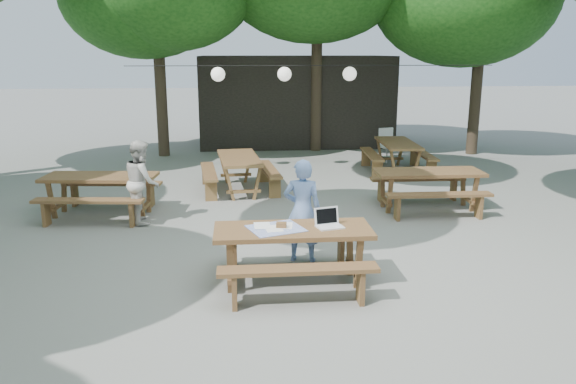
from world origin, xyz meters
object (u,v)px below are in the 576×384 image
Objects in this scene: woman at (302,211)px; main_picnic_table at (293,255)px; plastic_chair at (389,152)px; picnic_table_nw at (101,195)px; second_person at (142,181)px.

main_picnic_table is at bearing 88.63° from woman.
plastic_chair is (3.43, 8.09, -0.13)m from main_picnic_table.
woman is (0.22, 0.82, 0.35)m from main_picnic_table.
woman reaches higher than plastic_chair.
plastic_chair reaches higher than picnic_table_nw.
main_picnic_table is 0.97× the size of picnic_table_nw.
main_picnic_table is at bearing -41.16° from picnic_table_nw.
second_person is (-2.58, 2.14, -0.01)m from woman.
woman is at bearing -31.53° from picnic_table_nw.
plastic_chair is at bearing 41.11° from picnic_table_nw.
plastic_chair is at bearing -100.51° from woman.
woman is (3.40, -2.60, 0.35)m from picnic_table_nw.
plastic_chair is (5.79, 5.14, -0.47)m from second_person.
plastic_chair is (3.21, 7.27, -0.48)m from woman.
second_person is 7.75m from plastic_chair.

